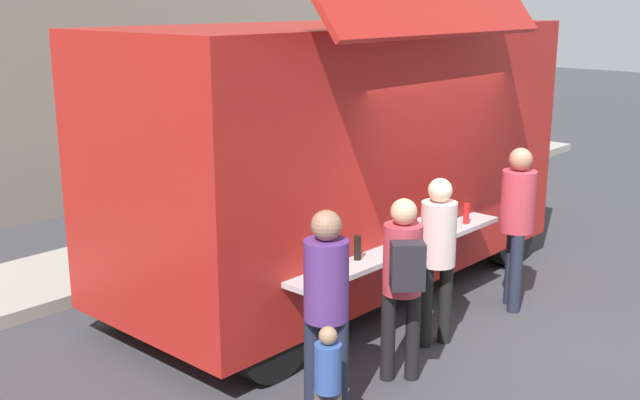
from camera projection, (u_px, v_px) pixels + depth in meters
name	position (u px, v px, depth m)	size (l,w,h in m)	color
ground_plane	(489.00, 324.00, 8.22)	(60.00, 60.00, 0.00)	#38383D
food_truck_main	(343.00, 150.00, 8.80)	(5.64, 2.96, 3.83)	#B01F1A
trash_bin	(375.00, 173.00, 13.14)	(0.60, 0.60, 0.94)	#2D6138
customer_front_ordering	(438.00, 247.00, 7.49)	(0.34, 0.34, 1.68)	black
customer_mid_with_backpack	(403.00, 273.00, 6.74)	(0.52, 0.52, 1.67)	black
customer_rear_waiting	(326.00, 297.00, 6.13)	(0.36, 0.36, 1.75)	#1E2335
customer_extra_browsing	(517.00, 214.00, 8.39)	(0.37, 0.37, 1.79)	#202536
child_near_queue	(328.00, 377.00, 5.78)	(0.20, 0.20, 1.00)	#4F4641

